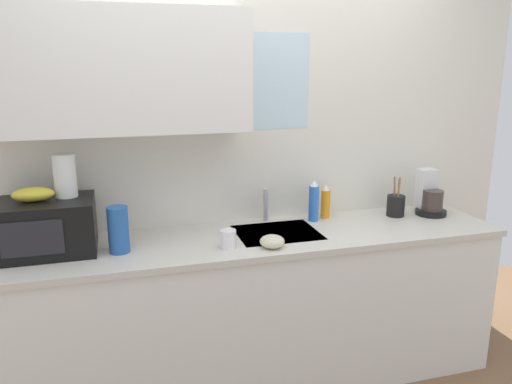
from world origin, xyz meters
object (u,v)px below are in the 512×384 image
Objects in this scene: coffee_maker at (429,197)px; dish_soap_bottle_orange at (325,202)px; microwave at (47,227)px; paper_towel_roll at (65,175)px; mug_white at (228,239)px; utensil_crock at (396,205)px; dish_soap_bottle_blue at (314,202)px; small_bowl at (272,241)px; banana_bunch at (33,194)px; cereal_canister at (118,230)px.

coffee_maker is 1.34× the size of dish_soap_bottle_orange.
microwave is 2.19× the size of dish_soap_bottle_orange.
paper_towel_roll reaches higher than coffee_maker.
utensil_crock is (1.13, 0.26, 0.02)m from mug_white.
utensil_crock is at bearing 177.14° from coffee_maker.
dish_soap_bottle_blue reaches higher than small_bowl.
banana_bunch is 1.65m from dish_soap_bottle_orange.
cereal_canister is 1.69m from utensil_crock.
dish_soap_bottle_orange is at bearing 11.79° from cereal_canister.
dish_soap_bottle_blue is 0.53m from small_bowl.
utensil_crock is at bearing 12.92° from mug_white.
small_bowl is (-0.48, -0.41, -0.07)m from dish_soap_bottle_orange.
paper_towel_roll is 0.87× the size of utensil_crock.
banana_bunch is 0.84× the size of cereal_canister.
microwave is at bearing -152.83° from paper_towel_roll.
microwave is 3.54× the size of small_bowl.
dish_soap_bottle_blue is at bearing -156.22° from dish_soap_bottle_orange.
coffee_maker is (2.15, 0.01, -0.28)m from paper_towel_roll.
dish_soap_bottle_blue is at bearing 175.64° from coffee_maker.
dish_soap_bottle_blue is 1.06× the size of cereal_canister.
dish_soap_bottle_orange is 1.61× the size of small_bowl.
dish_soap_bottle_orange is 0.88× the size of cereal_canister.
microwave is 1.59m from dish_soap_bottle_orange.
microwave reaches higher than utensil_crock.
coffee_maker is 0.77m from dish_soap_bottle_blue.
banana_bunch is at bearing -178.06° from utensil_crock.
cereal_canister is 0.55m from mug_white.
small_bowl is at bearing -136.04° from dish_soap_bottle_blue.
banana_bunch is at bearing -174.44° from dish_soap_bottle_orange.
small_bowl is (0.22, -0.06, -0.02)m from mug_white.
microwave reaches higher than dish_soap_bottle_blue.
small_bowl is (-1.14, -0.31, -0.07)m from coffee_maker.
dish_soap_bottle_orange is at bearing 4.20° from paper_towel_roll.
microwave is at bearing -177.97° from utensil_crock.
dish_soap_bottle_blue is at bearing 4.55° from microwave.
utensil_crock is (0.53, -0.05, -0.05)m from dish_soap_bottle_blue.
cereal_canister is 1.83× the size of small_bowl.
dish_soap_bottle_orange is 0.63m from small_bowl.
coffee_maker is 1.11× the size of dish_soap_bottle_blue.
cereal_canister is at bearing -169.28° from dish_soap_bottle_blue.
dish_soap_bottle_blue is 1.20× the size of dish_soap_bottle_orange.
utensil_crock reaches higher than cereal_canister.
dish_soap_bottle_orange is (-0.67, 0.10, -0.01)m from coffee_maker.
paper_towel_roll is at bearing 18.43° from banana_bunch.
coffee_maker reaches higher than small_bowl.
mug_white is (-1.36, -0.25, -0.06)m from coffee_maker.
cereal_canister is (0.39, -0.10, -0.19)m from banana_bunch.
paper_towel_roll is at bearing 163.35° from small_bowl.
microwave is 0.18m from banana_bunch.
banana_bunch is 2.11× the size of mug_white.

